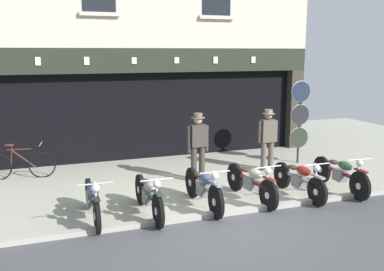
% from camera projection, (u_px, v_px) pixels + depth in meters
% --- Properties ---
extents(ground, '(22.19, 22.00, 0.18)m').
position_uv_depth(ground, '(248.00, 238.00, 7.77)').
color(ground, '#9E9F8D').
extents(shop_facade, '(10.49, 4.42, 6.68)m').
position_uv_depth(shop_facade, '(139.00, 95.00, 14.78)').
color(shop_facade, black).
rests_on(shop_facade, ground).
extents(motorcycle_far_left, '(0.62, 1.98, 0.92)m').
position_uv_depth(motorcycle_far_left, '(92.00, 199.00, 8.42)').
color(motorcycle_far_left, black).
rests_on(motorcycle_far_left, ground).
extents(motorcycle_left, '(0.62, 2.03, 0.92)m').
position_uv_depth(motorcycle_left, '(149.00, 195.00, 8.66)').
color(motorcycle_left, black).
rests_on(motorcycle_left, ground).
extents(motorcycle_center_left, '(0.62, 2.04, 0.94)m').
position_uv_depth(motorcycle_center_left, '(203.00, 187.00, 9.11)').
color(motorcycle_center_left, black).
rests_on(motorcycle_center_left, ground).
extents(motorcycle_center, '(0.62, 2.09, 0.92)m').
position_uv_depth(motorcycle_center, '(251.00, 181.00, 9.57)').
color(motorcycle_center, black).
rests_on(motorcycle_center, ground).
extents(motorcycle_center_right, '(0.62, 1.99, 0.91)m').
position_uv_depth(motorcycle_center_right, '(299.00, 179.00, 9.80)').
color(motorcycle_center_right, black).
rests_on(motorcycle_center_right, ground).
extents(motorcycle_right, '(0.62, 2.10, 0.92)m').
position_uv_depth(motorcycle_right, '(340.00, 173.00, 10.20)').
color(motorcycle_right, black).
rests_on(motorcycle_right, ground).
extents(salesman_left, '(0.56, 0.35, 1.72)m').
position_uv_depth(salesman_left, '(198.00, 144.00, 10.92)').
color(salesman_left, '#38332D').
rests_on(salesman_left, ground).
extents(shopkeeper_center, '(0.56, 0.34, 1.67)m').
position_uv_depth(shopkeeper_center, '(268.00, 137.00, 11.95)').
color(shopkeeper_center, brown).
rests_on(shopkeeper_center, ground).
extents(tyre_sign_pole, '(0.61, 0.06, 2.39)m').
position_uv_depth(tyre_sign_pole, '(300.00, 116.00, 12.66)').
color(tyre_sign_pole, '#232328').
rests_on(tyre_sign_pole, ground).
extents(advert_board_near, '(0.70, 0.03, 1.07)m').
position_uv_depth(advert_board_near, '(87.00, 106.00, 12.68)').
color(advert_board_near, beige).
extents(advert_board_far, '(0.83, 0.03, 1.00)m').
position_uv_depth(advert_board_far, '(54.00, 107.00, 12.37)').
color(advert_board_far, silver).
extents(leaning_bicycle, '(1.73, 0.50, 0.93)m').
position_uv_depth(leaning_bicycle, '(20.00, 165.00, 11.23)').
color(leaning_bicycle, black).
rests_on(leaning_bicycle, ground).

